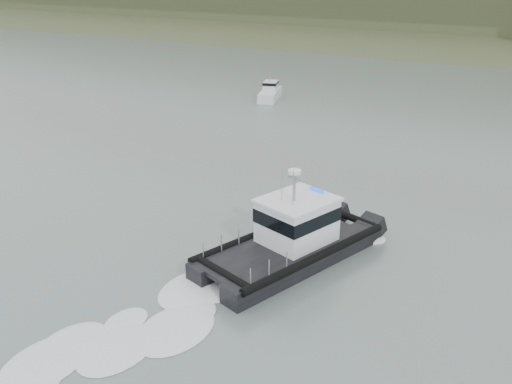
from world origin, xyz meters
TOP-DOWN VIEW (x-y plane):
  - ground at (0.00, 0.00)m, footprint 400.00×400.00m
  - patrol_boat at (1.87, 7.27)m, footprint 6.46×10.71m
  - motorboat at (-16.68, 38.35)m, footprint 3.40×5.62m

SIDE VIEW (x-z plane):
  - ground at x=0.00m, z-range 0.00..0.00m
  - motorboat at x=-16.68m, z-range -0.73..2.20m
  - patrol_boat at x=1.87m, z-range -1.22..3.67m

